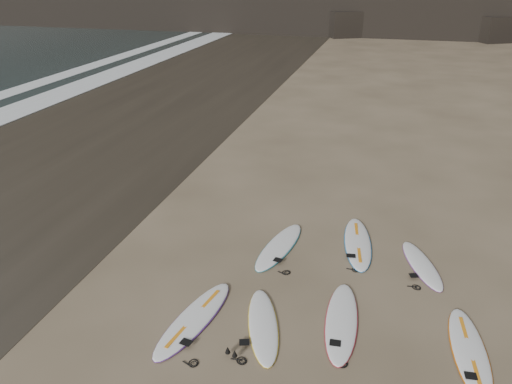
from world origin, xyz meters
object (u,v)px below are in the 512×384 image
Objects in this scene: surfboard_1 at (263,325)px; surfboard_2 at (342,321)px; surfboard_7 at (422,265)px; surfboard_5 at (279,246)px; surfboard_0 at (194,318)px; surfboard_6 at (358,243)px; surfboard_3 at (469,350)px.

surfboard_1 is 0.91× the size of surfboard_2.
surfboard_1 is 4.47m from surfboard_7.
surfboard_2 is 3.18m from surfboard_5.
surfboard_0 is 0.99× the size of surfboard_6.
surfboard_0 is 1.07× the size of surfboard_3.
surfboard_6 is at bearing 49.06° from surfboard_1.
surfboard_7 is (-0.78, 2.86, -0.01)m from surfboard_3.
surfboard_6 is at bearing 63.38° from surfboard_0.
surfboard_1 is 0.93× the size of surfboard_3.
surfboard_5 is at bearing 142.38° from surfboard_3.
surfboard_7 is (3.16, 3.16, -0.00)m from surfboard_1.
surfboard_3 is (2.42, -0.23, -0.00)m from surfboard_2.
surfboard_6 is (-2.36, 3.50, 0.00)m from surfboard_3.
surfboard_3 is 0.93× the size of surfboard_6.
surfboard_5 reaches higher than surfboard_1.
surfboard_6 reaches higher than surfboard_2.
surfboard_3 reaches higher than surfboard_1.
surfboard_7 is at bearing 100.57° from surfboard_3.
surfboard_6 is at bearing 119.40° from surfboard_3.
surfboard_0 reaches higher than surfboard_2.
surfboard_3 is at bearing -94.08° from surfboard_7.
surfboard_2 is at bearing -99.05° from surfboard_6.
surfboard_6 is (0.06, 3.27, 0.00)m from surfboard_2.
surfboard_5 reaches higher than surfboard_7.
surfboard_7 is at bearing -30.01° from surfboard_6.
surfboard_5 is at bearing 123.01° from surfboard_2.
surfboard_5 is at bearing -168.15° from surfboard_6.
surfboard_7 is (3.53, 0.06, -0.01)m from surfboard_5.
surfboard_5 is 3.53m from surfboard_7.
surfboard_2 is at bearing -43.48° from surfboard_5.
surfboard_7 is at bearing 26.55° from surfboard_1.
surfboard_5 is at bearing 78.38° from surfboard_1.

